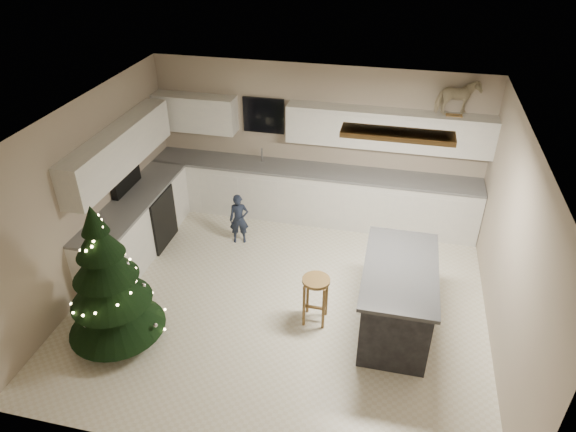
% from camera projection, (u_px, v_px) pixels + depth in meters
% --- Properties ---
extents(ground_plane, '(5.50, 5.50, 0.00)m').
position_uv_depth(ground_plane, '(282.00, 298.00, 7.19)').
color(ground_plane, beige).
extents(room_shell, '(5.52, 5.02, 2.61)m').
position_uv_depth(room_shell, '(283.00, 189.00, 6.25)').
color(room_shell, tan).
rests_on(room_shell, ground_plane).
extents(cabinetry, '(5.50, 3.20, 2.00)m').
position_uv_depth(cabinetry, '(251.00, 188.00, 8.32)').
color(cabinetry, silver).
rests_on(cabinetry, ground_plane).
extents(island, '(0.90, 1.70, 0.95)m').
position_uv_depth(island, '(397.00, 297.00, 6.48)').
color(island, black).
rests_on(island, ground_plane).
extents(bar_stool, '(0.36, 0.36, 0.69)m').
position_uv_depth(bar_stool, '(316.00, 290.00, 6.55)').
color(bar_stool, brown).
rests_on(bar_stool, ground_plane).
extents(christmas_tree, '(1.22, 1.18, 1.96)m').
position_uv_depth(christmas_tree, '(109.00, 288.00, 6.14)').
color(christmas_tree, '#3F2816').
rests_on(christmas_tree, ground_plane).
extents(toddler, '(0.35, 0.28, 0.84)m').
position_uv_depth(toddler, '(239.00, 219.00, 8.16)').
color(toddler, '#171D32').
rests_on(toddler, ground_plane).
extents(rocking_horse, '(0.68, 0.49, 0.54)m').
position_uv_depth(rocking_horse, '(457.00, 98.00, 7.50)').
color(rocking_horse, brown).
rests_on(rocking_horse, cabinetry).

